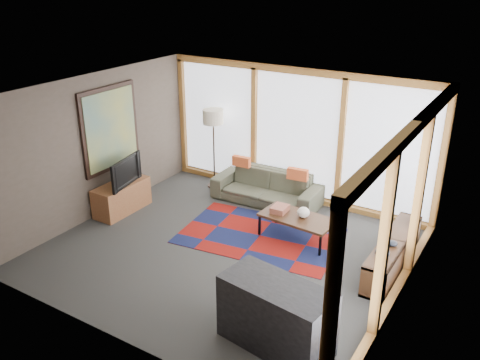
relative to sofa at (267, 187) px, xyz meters
The scene contains 17 objects.
ground 2.00m from the sofa, 80.04° to the right, with size 5.50×5.50×0.00m, color #30302D.
room_envelope 2.04m from the sofa, 58.92° to the right, with size 5.52×5.02×2.62m.
rug 1.42m from the sofa, 65.73° to the right, with size 2.65×1.71×0.01m, color maroon.
sofa is the anchor object (origin of this frame).
pillow_left 0.73m from the sofa, behind, with size 0.37×0.11×0.20m, color #C14F25.
pillow_right 0.76m from the sofa, ahead, with size 0.39×0.12×0.22m, color #C14F25.
floor_lamp 1.40m from the sofa, behind, with size 0.42×0.42×1.66m, color #2F2016, non-canonical shape.
coffee_table 1.53m from the sofa, 41.49° to the right, with size 1.24×0.62×0.41m, color black, non-canonical shape.
book_stack 1.29m from the sofa, 51.29° to the right, with size 0.25×0.31×0.10m, color brown.
vase 1.58m from the sofa, 38.51° to the right, with size 0.21×0.21×0.18m, color silver.
bookshelf 2.97m from the sofa, 20.97° to the right, with size 0.36×1.97×0.49m, color black, non-canonical shape.
bowl_a 3.20m from the sofa, 30.50° to the right, with size 0.21×0.21×0.11m, color black.
bowl_b 3.07m from the sofa, 24.34° to the right, with size 0.15×0.15×0.07m, color black.
shelf_picture 2.95m from the sofa, ahead, with size 0.04×0.34×0.44m, color black.
tv_console 2.76m from the sofa, 140.25° to the right, with size 0.47×1.12×0.56m, color brown.
television 2.76m from the sofa, 139.10° to the right, with size 0.93×0.12×0.53m, color black.
bar_counter 4.08m from the sofa, 59.67° to the right, with size 1.36×0.63×0.86m, color black.
Camera 1 is at (3.93, -6.01, 4.29)m, focal length 38.00 mm.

